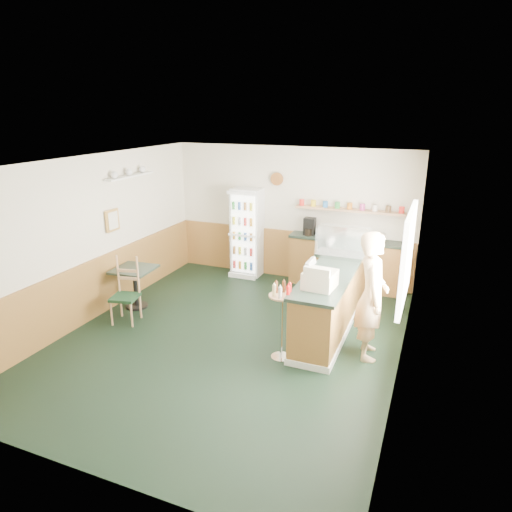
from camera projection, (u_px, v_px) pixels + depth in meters
The scene contains 13 objects.
ground at pixel (230, 339), 7.07m from camera, with size 6.00×6.00×0.00m, color black.
room_envelope at pixel (235, 231), 7.32m from camera, with size 5.04×6.02×2.72m.
service_counter at pixel (333, 299), 7.39m from camera, with size 0.68×3.01×1.01m.
back_counter at pixel (345, 261), 8.94m from camera, with size 2.24×0.42×1.69m.
drinks_fridge at pixel (247, 233), 9.51m from camera, with size 0.61×0.53×1.85m.
display_case at pixel (343, 242), 7.65m from camera, with size 0.87×0.45×0.49m.
cash_register at pixel (320, 279), 6.35m from camera, with size 0.41×0.44×0.24m, color beige.
shopkeeper at pixel (372, 296), 6.32m from camera, with size 0.62×0.44×1.85m, color tan.
condiment_stand at pixel (282, 311), 6.31m from camera, with size 0.36×0.36×1.13m.
newspaper_rack at pixel (310, 286), 7.37m from camera, with size 0.09×0.44×0.88m.
cafe_table at pixel (135, 280), 8.04m from camera, with size 0.71×0.71×0.74m.
cafe_chair at pixel (128, 288), 7.54m from camera, with size 0.49×0.49×1.10m.
dog_doorstop at pixel (294, 317), 7.53m from camera, with size 0.21×0.27×0.25m.
Camera 1 is at (2.76, -5.70, 3.41)m, focal length 32.00 mm.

